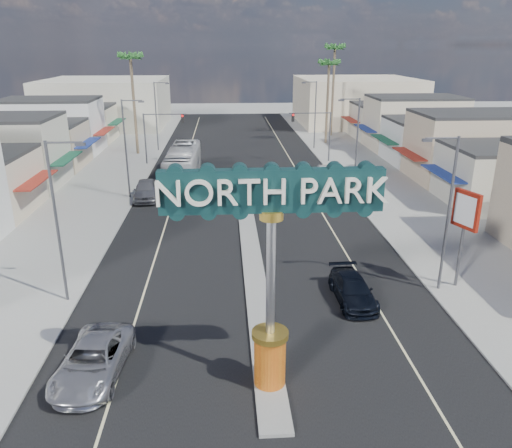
{
  "coord_description": "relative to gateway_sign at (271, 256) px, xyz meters",
  "views": [
    {
      "loc": [
        -1.68,
        -15.36,
        13.49
      ],
      "look_at": [
        -0.07,
        9.94,
        4.37
      ],
      "focal_mm": 35.0,
      "sensor_mm": 36.0,
      "label": 1
    }
  ],
  "objects": [
    {
      "name": "streetlight_l_near",
      "position": [
        -10.43,
        8.02,
        -0.86
      ],
      "size": [
        2.03,
        0.22,
        9.0
      ],
      "color": "#47474C",
      "rests_on": "ground"
    },
    {
      "name": "streetlight_l_mid",
      "position": [
        -10.43,
        28.02,
        -0.86
      ],
      "size": [
        2.03,
        0.22,
        9.0
      ],
      "color": "#47474C",
      "rests_on": "ground"
    },
    {
      "name": "car_parked_left",
      "position": [
        -9.0,
        27.57,
        -5.04
      ],
      "size": [
        2.46,
        5.36,
        1.78
      ],
      "primitive_type": "imported",
      "rotation": [
        0.0,
        0.0,
        0.07
      ],
      "color": "slate",
      "rests_on": "ground"
    },
    {
      "name": "sidewalk_right",
      "position": [
        14.0,
        28.02,
        -5.87
      ],
      "size": [
        8.0,
        120.0,
        0.12
      ],
      "primitive_type": "cube",
      "color": "gray",
      "rests_on": "ground"
    },
    {
      "name": "suv_left",
      "position": [
        -7.5,
        1.2,
        -5.17
      ],
      "size": [
        2.97,
        5.65,
        1.52
      ],
      "primitive_type": "imported",
      "rotation": [
        0.0,
        0.0,
        -0.09
      ],
      "color": "#B5B5BA",
      "rests_on": "ground"
    },
    {
      "name": "city_bus",
      "position": [
        -6.07,
        34.46,
        -4.19
      ],
      "size": [
        3.21,
        12.57,
        3.48
      ],
      "primitive_type": "imported",
      "rotation": [
        0.0,
        0.0,
        -0.02
      ],
      "color": "silver",
      "rests_on": "ground"
    },
    {
      "name": "road",
      "position": [
        0.0,
        28.02,
        -5.92
      ],
      "size": [
        20.0,
        120.0,
        0.01
      ],
      "primitive_type": "cube",
      "color": "black",
      "rests_on": "ground"
    },
    {
      "name": "storefront_row_left",
      "position": [
        -24.0,
        41.02,
        -2.93
      ],
      "size": [
        12.0,
        42.0,
        6.0
      ],
      "primitive_type": "cube",
      "color": "beige",
      "rests_on": "ground"
    },
    {
      "name": "gateway_sign",
      "position": [
        0.0,
        0.0,
        0.0
      ],
      "size": [
        8.2,
        1.5,
        9.15
      ],
      "color": "#C53B0F",
      "rests_on": "median_island"
    },
    {
      "name": "traffic_signal_left",
      "position": [
        -9.18,
        42.02,
        -1.65
      ],
      "size": [
        5.09,
        0.45,
        6.0
      ],
      "color": "#47474C",
      "rests_on": "ground"
    },
    {
      "name": "streetlight_r_near",
      "position": [
        10.43,
        8.02,
        -0.86
      ],
      "size": [
        2.03,
        0.22,
        9.0
      ],
      "color": "#47474C",
      "rests_on": "ground"
    },
    {
      "name": "median_island",
      "position": [
        0.0,
        12.02,
        -5.85
      ],
      "size": [
        1.3,
        30.0,
        0.16
      ],
      "primitive_type": "cube",
      "color": "gray",
      "rests_on": "ground"
    },
    {
      "name": "suv_right",
      "position": [
        5.26,
        7.07,
        -5.23
      ],
      "size": [
        2.1,
        4.85,
        1.39
      ],
      "primitive_type": "imported",
      "rotation": [
        0.0,
        0.0,
        0.03
      ],
      "color": "black",
      "rests_on": "ground"
    },
    {
      "name": "bank_pylon_sign",
      "position": [
        11.76,
        8.36,
        -1.46
      ],
      "size": [
        0.85,
        1.76,
        5.75
      ],
      "rotation": [
        0.0,
        0.0,
        0.37
      ],
      "color": "#47474C",
      "rests_on": "sidewalk_right"
    },
    {
      "name": "palm_right_mid",
      "position": [
        13.0,
        54.02,
        4.67
      ],
      "size": [
        2.6,
        2.6,
        12.1
      ],
      "color": "brown",
      "rests_on": "ground"
    },
    {
      "name": "streetlight_r_mid",
      "position": [
        10.43,
        28.02,
        -0.86
      ],
      "size": [
        2.03,
        0.22,
        9.0
      ],
      "color": "#47474C",
      "rests_on": "ground"
    },
    {
      "name": "backdrop_far_left",
      "position": [
        -22.0,
        73.02,
        -1.93
      ],
      "size": [
        20.0,
        20.0,
        8.0
      ],
      "primitive_type": "cube",
      "color": "#B7B29E",
      "rests_on": "ground"
    },
    {
      "name": "backdrop_far_right",
      "position": [
        22.0,
        73.02,
        -1.93
      ],
      "size": [
        20.0,
        20.0,
        8.0
      ],
      "primitive_type": "cube",
      "color": "beige",
      "rests_on": "ground"
    },
    {
      "name": "streetlight_l_far",
      "position": [
        -10.43,
        50.02,
        -0.86
      ],
      "size": [
        2.03,
        0.22,
        9.0
      ],
      "color": "#47474C",
      "rests_on": "ground"
    },
    {
      "name": "storefront_row_right",
      "position": [
        24.0,
        41.02,
        -2.93
      ],
      "size": [
        12.0,
        42.0,
        6.0
      ],
      "primitive_type": "cube",
      "color": "#B7B29E",
      "rests_on": "ground"
    },
    {
      "name": "ground",
      "position": [
        0.0,
        28.02,
        -5.93
      ],
      "size": [
        160.0,
        160.0,
        0.0
      ],
      "primitive_type": "plane",
      "color": "gray",
      "rests_on": "ground"
    },
    {
      "name": "traffic_signal_right",
      "position": [
        9.18,
        42.02,
        -1.65
      ],
      "size": [
        5.09,
        0.45,
        6.0
      ],
      "color": "#47474C",
      "rests_on": "ground"
    },
    {
      "name": "streetlight_r_far",
      "position": [
        10.43,
        50.02,
        -0.86
      ],
      "size": [
        2.03,
        0.22,
        9.0
      ],
      "color": "#47474C",
      "rests_on": "ground"
    },
    {
      "name": "car_parked_right",
      "position": [
        9.0,
        32.92,
        -5.15
      ],
      "size": [
        1.93,
        4.81,
        1.55
      ],
      "primitive_type": "imported",
      "rotation": [
        0.0,
        0.0,
        -0.06
      ],
      "color": "silver",
      "rests_on": "ground"
    },
    {
      "name": "sidewalk_left",
      "position": [
        -14.0,
        28.02,
        -5.87
      ],
      "size": [
        8.0,
        120.0,
        0.12
      ],
      "primitive_type": "cube",
      "color": "gray",
      "rests_on": "ground"
    },
    {
      "name": "palm_left_far",
      "position": [
        -13.0,
        48.02,
        5.57
      ],
      "size": [
        2.6,
        2.6,
        13.1
      ],
      "color": "brown",
      "rests_on": "ground"
    },
    {
      "name": "palm_right_far",
      "position": [
        15.0,
        60.02,
        6.46
      ],
      "size": [
        2.6,
        2.6,
        14.1
      ],
      "color": "brown",
      "rests_on": "ground"
    }
  ]
}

